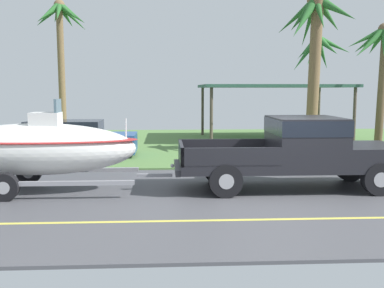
# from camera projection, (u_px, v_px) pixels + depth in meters

# --- Properties ---
(ground) EXTENTS (36.00, 22.00, 0.11)m
(ground) POSITION_uv_depth(u_px,v_px,m) (231.00, 151.00, 19.28)
(ground) COLOR #4C4C51
(pickup_truck_towing) EXTENTS (5.86, 2.06, 1.84)m
(pickup_truck_towing) POSITION_uv_depth(u_px,v_px,m) (303.00, 149.00, 11.91)
(pickup_truck_towing) COLOR black
(pickup_truck_towing) RESTS_ON ground
(boat_on_trailer) EXTENTS (6.10, 2.14, 2.31)m
(boat_on_trailer) POSITION_uv_depth(u_px,v_px,m) (36.00, 149.00, 11.52)
(boat_on_trailer) COLOR gray
(boat_on_trailer) RESTS_ON ground
(parked_sedan_near) EXTENTS (4.78, 1.87, 1.38)m
(parked_sedan_near) POSITION_uv_depth(u_px,v_px,m) (70.00, 139.00, 17.42)
(parked_sedan_near) COLOR #234C89
(parked_sedan_near) RESTS_ON ground
(carport_awning) EXTENTS (6.92, 5.37, 2.76)m
(carport_awning) POSITION_uv_depth(u_px,v_px,m) (272.00, 87.00, 22.88)
(carport_awning) COLOR #4C4238
(carport_awning) RESTS_ON ground
(palm_tree_near_left) EXTENTS (3.42, 3.66, 5.41)m
(palm_tree_near_left) POSITION_uv_depth(u_px,v_px,m) (384.00, 51.00, 20.32)
(palm_tree_near_left) COLOR brown
(palm_tree_near_left) RESTS_ON ground
(palm_tree_near_right) EXTENTS (3.06, 2.80, 5.32)m
(palm_tree_near_right) POSITION_uv_depth(u_px,v_px,m) (318.00, 58.00, 23.23)
(palm_tree_near_right) COLOR brown
(palm_tree_near_right) RESTS_ON ground
(palm_tree_mid) EXTENTS (2.69, 2.99, 6.26)m
(palm_tree_mid) POSITION_uv_depth(u_px,v_px,m) (315.00, 35.00, 17.57)
(palm_tree_mid) COLOR brown
(palm_tree_mid) RESTS_ON ground
(palm_tree_far_left) EXTENTS (2.97, 3.15, 7.21)m
(palm_tree_far_left) POSITION_uv_depth(u_px,v_px,m) (60.00, 30.00, 24.50)
(palm_tree_far_left) COLOR brown
(palm_tree_far_left) RESTS_ON ground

